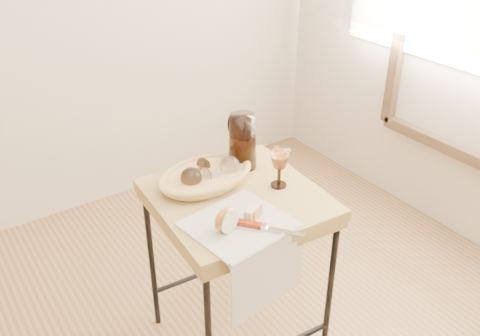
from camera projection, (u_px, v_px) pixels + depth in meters
side_table at (237, 273)px, 2.06m from camera, size 0.62×0.62×0.74m
tea_towel at (239, 224)px, 1.72m from camera, size 0.35×0.32×0.01m
bread_basket at (206, 178)px, 1.94m from camera, size 0.36×0.26×0.05m
goblet_lying_a at (197, 172)px, 1.92m from camera, size 0.15×0.14×0.08m
goblet_lying_b at (220, 170)px, 1.93m from camera, size 0.13×0.09×0.08m
pitcher at (242, 141)px, 2.01m from camera, size 0.21×0.27×0.26m
wine_goblet at (279, 168)px, 1.89m from camera, size 0.08×0.08×0.15m
apple_half at (225, 219)px, 1.67m from camera, size 0.10×0.07×0.08m
apple_wedge at (252, 213)px, 1.73m from camera, size 0.06×0.05×0.04m
table_knife at (267, 227)px, 1.68m from camera, size 0.16×0.20×0.02m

